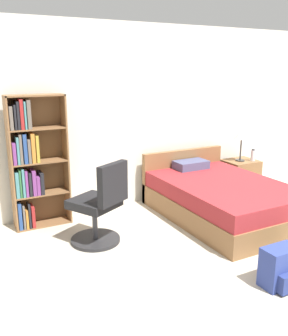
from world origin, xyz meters
name	(u,v)px	position (x,y,z in m)	size (l,w,h in m)	color
wall_back	(149,115)	(0.00, 3.23, 1.30)	(9.00, 0.06, 2.60)	silver
bookshelf	(32,163)	(-1.80, 2.97, 0.84)	(0.70, 0.27, 1.67)	brown
bed	(220,198)	(0.52, 2.13, 0.26)	(1.41, 2.06, 0.76)	brown
office_chair	(100,207)	(-1.24, 2.10, 0.44)	(0.67, 0.71, 0.99)	#232326
nightstand	(240,175)	(1.55, 2.89, 0.25)	(0.53, 0.48, 0.51)	brown
table_lamp	(242,135)	(1.52, 2.87, 0.94)	(0.23, 0.23, 0.55)	#333333
water_bottle	(253,155)	(1.70, 2.77, 0.60)	(0.07, 0.07, 0.20)	silver
backpack_blue	(281,268)	(-0.09, 0.49, 0.18)	(0.36, 0.28, 0.38)	navy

